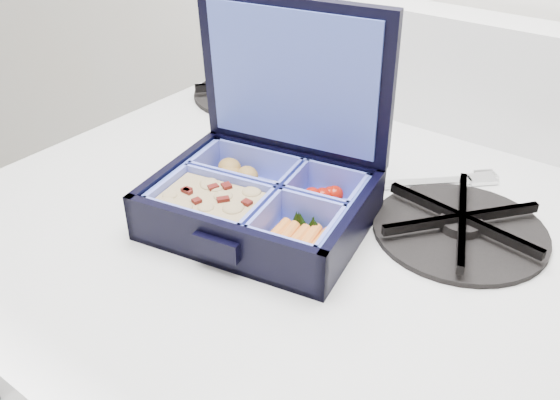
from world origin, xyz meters
The scene contains 4 objects.
bento_box centered at (-0.27, 1.61, 1.00)m, with size 0.21×0.16×0.05m, color black, non-canonical shape.
burner_grate centered at (-0.09, 1.71, 0.99)m, with size 0.17×0.17×0.03m, color black.
burner_grate_rear centered at (-0.48, 1.87, 0.99)m, with size 0.19×0.19×0.02m, color black.
fork centered at (-0.18, 1.76, 0.98)m, with size 0.03×0.20×0.01m, color silver, non-canonical shape.
Camera 1 is at (0.05, 1.21, 1.33)m, focal length 38.00 mm.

